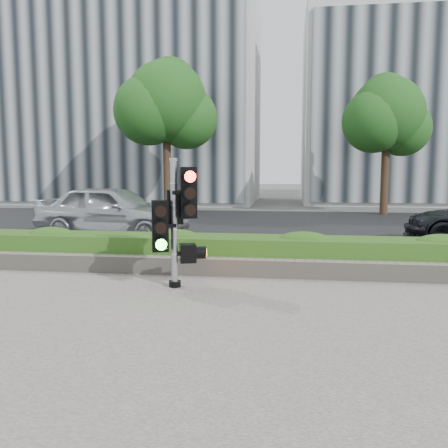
# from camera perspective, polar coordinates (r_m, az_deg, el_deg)

# --- Properties ---
(ground) EXTENTS (120.00, 120.00, 0.00)m
(ground) POSITION_cam_1_polar(r_m,az_deg,el_deg) (7.56, -1.53, -9.58)
(ground) COLOR #51514C
(ground) RESTS_ON ground
(sidewalk) EXTENTS (16.00, 11.00, 0.03)m
(sidewalk) POSITION_cam_1_polar(r_m,az_deg,el_deg) (5.25, -6.22, -16.95)
(sidewalk) COLOR #9E9389
(sidewalk) RESTS_ON ground
(road) EXTENTS (60.00, 13.00, 0.02)m
(road) POSITION_cam_1_polar(r_m,az_deg,el_deg) (17.33, 3.91, -0.34)
(road) COLOR black
(road) RESTS_ON ground
(curb) EXTENTS (60.00, 0.25, 0.12)m
(curb) POSITION_cam_1_polar(r_m,az_deg,el_deg) (10.58, 1.28, -4.54)
(curb) COLOR gray
(curb) RESTS_ON ground
(stone_wall) EXTENTS (12.00, 0.32, 0.34)m
(stone_wall) POSITION_cam_1_polar(r_m,az_deg,el_deg) (9.34, 0.39, -5.18)
(stone_wall) COLOR gray
(stone_wall) RESTS_ON sidewalk
(hedge) EXTENTS (12.00, 1.00, 0.68)m
(hedge) POSITION_cam_1_polar(r_m,az_deg,el_deg) (9.94, 0.89, -3.46)
(hedge) COLOR #4F922D
(hedge) RESTS_ON sidewalk
(building_left) EXTENTS (16.00, 9.00, 15.00)m
(building_left) POSITION_cam_1_polar(r_m,az_deg,el_deg) (32.29, -11.03, 16.13)
(building_left) COLOR #B7B7B2
(building_left) RESTS_ON ground
(building_right) EXTENTS (18.00, 10.00, 12.00)m
(building_right) POSITION_cam_1_polar(r_m,az_deg,el_deg) (33.84, 25.37, 12.62)
(building_right) COLOR #B7B7B2
(building_right) RESTS_ON ground
(tree_left) EXTENTS (4.61, 4.03, 7.34)m
(tree_left) POSITION_cam_1_polar(r_m,az_deg,el_deg) (22.65, -6.96, 14.04)
(tree_left) COLOR black
(tree_left) RESTS_ON ground
(tree_right) EXTENTS (4.10, 3.58, 6.53)m
(tree_right) POSITION_cam_1_polar(r_m,az_deg,el_deg) (23.23, 18.96, 12.15)
(tree_right) COLOR black
(tree_right) RESTS_ON ground
(traffic_signal) EXTENTS (0.83, 0.71, 2.27)m
(traffic_signal) POSITION_cam_1_polar(r_m,az_deg,el_deg) (8.35, -5.84, 0.91)
(traffic_signal) COLOR black
(traffic_signal) RESTS_ON sidewalk
(car_silver) EXTENTS (4.98, 2.62, 1.62)m
(car_silver) POSITION_cam_1_polar(r_m,az_deg,el_deg) (14.88, -13.24, 1.52)
(car_silver) COLOR #B2B5BA
(car_silver) RESTS_ON road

